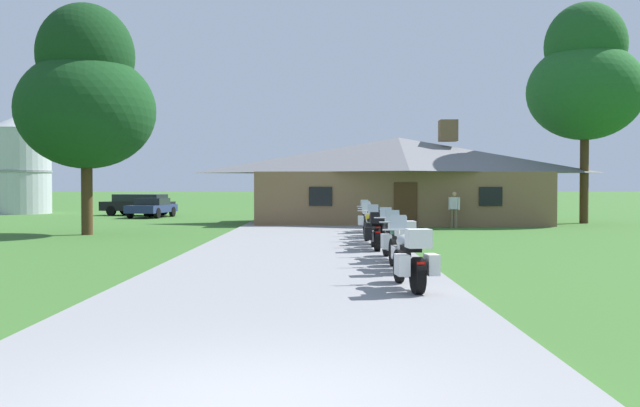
{
  "coord_description": "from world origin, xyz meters",
  "views": [
    {
      "loc": [
        0.68,
        -5.79,
        1.9
      ],
      "look_at": [
        0.5,
        23.98,
        1.18
      ],
      "focal_mm": 39.16,
      "sensor_mm": 36.0,
      "label": 1
    }
  ],
  "objects_px": {
    "motorcycle_green_second_in_row": "(400,245)",
    "motorcycle_green_farthest_in_row": "(366,219)",
    "tree_left_near": "(86,94)",
    "parked_black_suv_far_left": "(138,204)",
    "motorcycle_black_fourth_in_row": "(376,231)",
    "bystander_white_shirt_near_lodge": "(454,208)",
    "motorcycle_black_third_in_row": "(393,238)",
    "motorcycle_silver_sixth_in_row": "(370,222)",
    "tree_right_of_lodge": "(585,78)",
    "motorcycle_silver_nearest_to_camera": "(411,259)",
    "metal_silo_distant": "(20,164)",
    "parked_navy_sedan_far_left": "(152,207)",
    "motorcycle_yellow_fifth_in_row": "(373,226)"
  },
  "relations": [
    {
      "from": "motorcycle_black_fourth_in_row",
      "to": "bystander_white_shirt_near_lodge",
      "type": "bearing_deg",
      "value": 68.89
    },
    {
      "from": "tree_left_near",
      "to": "parked_navy_sedan_far_left",
      "type": "height_order",
      "value": "tree_left_near"
    },
    {
      "from": "tree_right_of_lodge",
      "to": "tree_left_near",
      "type": "relative_size",
      "value": 1.25
    },
    {
      "from": "motorcycle_black_fourth_in_row",
      "to": "motorcycle_green_second_in_row",
      "type": "bearing_deg",
      "value": -88.69
    },
    {
      "from": "motorcycle_green_farthest_in_row",
      "to": "motorcycle_silver_sixth_in_row",
      "type": "bearing_deg",
      "value": -91.71
    },
    {
      "from": "motorcycle_green_second_in_row",
      "to": "motorcycle_black_fourth_in_row",
      "type": "bearing_deg",
      "value": 87.52
    },
    {
      "from": "tree_right_of_lodge",
      "to": "metal_silo_distant",
      "type": "xyz_separation_m",
      "value": [
        -34.87,
        12.72,
        -4.02
      ]
    },
    {
      "from": "motorcycle_black_third_in_row",
      "to": "parked_black_suv_far_left",
      "type": "bearing_deg",
      "value": 110.84
    },
    {
      "from": "bystander_white_shirt_near_lodge",
      "to": "parked_black_suv_far_left",
      "type": "height_order",
      "value": "bystander_white_shirt_near_lodge"
    },
    {
      "from": "motorcycle_black_third_in_row",
      "to": "bystander_white_shirt_near_lodge",
      "type": "bearing_deg",
      "value": 68.41
    },
    {
      "from": "motorcycle_black_third_in_row",
      "to": "tree_left_near",
      "type": "distance_m",
      "value": 15.74
    },
    {
      "from": "motorcycle_black_fourth_in_row",
      "to": "parked_black_suv_far_left",
      "type": "relative_size",
      "value": 0.42
    },
    {
      "from": "motorcycle_black_third_in_row",
      "to": "motorcycle_black_fourth_in_row",
      "type": "relative_size",
      "value": 1.0
    },
    {
      "from": "motorcycle_black_third_in_row",
      "to": "motorcycle_silver_nearest_to_camera",
      "type": "bearing_deg",
      "value": -97.53
    },
    {
      "from": "motorcycle_silver_nearest_to_camera",
      "to": "metal_silo_distant",
      "type": "height_order",
      "value": "metal_silo_distant"
    },
    {
      "from": "parked_navy_sedan_far_left",
      "to": "motorcycle_black_third_in_row",
      "type": "bearing_deg",
      "value": -56.45
    },
    {
      "from": "motorcycle_yellow_fifth_in_row",
      "to": "tree_right_of_lodge",
      "type": "xyz_separation_m",
      "value": [
        11.89,
        13.56,
        6.91
      ]
    },
    {
      "from": "motorcycle_silver_nearest_to_camera",
      "to": "motorcycle_green_farthest_in_row",
      "type": "height_order",
      "value": "same"
    },
    {
      "from": "bystander_white_shirt_near_lodge",
      "to": "parked_navy_sedan_far_left",
      "type": "height_order",
      "value": "bystander_white_shirt_near_lodge"
    },
    {
      "from": "motorcycle_black_third_in_row",
      "to": "motorcycle_silver_sixth_in_row",
      "type": "relative_size",
      "value": 1.0
    },
    {
      "from": "motorcycle_silver_nearest_to_camera",
      "to": "tree_left_near",
      "type": "relative_size",
      "value": 0.23
    },
    {
      "from": "bystander_white_shirt_near_lodge",
      "to": "metal_silo_distant",
      "type": "relative_size",
      "value": 0.24
    },
    {
      "from": "motorcycle_black_fourth_in_row",
      "to": "motorcycle_green_farthest_in_row",
      "type": "xyz_separation_m",
      "value": [
        0.19,
        7.79,
        0.0
      ]
    },
    {
      "from": "motorcycle_green_farthest_in_row",
      "to": "tree_right_of_lodge",
      "type": "height_order",
      "value": "tree_right_of_lodge"
    },
    {
      "from": "motorcycle_black_fourth_in_row",
      "to": "metal_silo_distant",
      "type": "xyz_separation_m",
      "value": [
        -22.9,
        28.59,
        2.89
      ]
    },
    {
      "from": "motorcycle_silver_sixth_in_row",
      "to": "parked_navy_sedan_far_left",
      "type": "relative_size",
      "value": 0.47
    },
    {
      "from": "motorcycle_silver_sixth_in_row",
      "to": "metal_silo_distant",
      "type": "bearing_deg",
      "value": 128.72
    },
    {
      "from": "motorcycle_green_second_in_row",
      "to": "metal_silo_distant",
      "type": "distance_m",
      "value": 40.88
    },
    {
      "from": "motorcycle_green_farthest_in_row",
      "to": "bystander_white_shirt_near_lodge",
      "type": "distance_m",
      "value": 6.01
    },
    {
      "from": "motorcycle_green_farthest_in_row",
      "to": "parked_navy_sedan_far_left",
      "type": "xyz_separation_m",
      "value": [
        -12.34,
        14.76,
        0.03
      ]
    },
    {
      "from": "tree_left_near",
      "to": "parked_black_suv_far_left",
      "type": "bearing_deg",
      "value": 98.93
    },
    {
      "from": "motorcycle_silver_sixth_in_row",
      "to": "motorcycle_green_second_in_row",
      "type": "bearing_deg",
      "value": -95.67
    },
    {
      "from": "motorcycle_green_second_in_row",
      "to": "metal_silo_distant",
      "type": "height_order",
      "value": "metal_silo_distant"
    },
    {
      "from": "tree_right_of_lodge",
      "to": "parked_black_suv_far_left",
      "type": "bearing_deg",
      "value": 159.45
    },
    {
      "from": "motorcycle_green_second_in_row",
      "to": "motorcycle_green_farthest_in_row",
      "type": "height_order",
      "value": "same"
    },
    {
      "from": "motorcycle_black_fourth_in_row",
      "to": "motorcycle_silver_sixth_in_row",
      "type": "height_order",
      "value": "same"
    },
    {
      "from": "motorcycle_black_fourth_in_row",
      "to": "metal_silo_distant",
      "type": "bearing_deg",
      "value": 128.26
    },
    {
      "from": "bystander_white_shirt_near_lodge",
      "to": "parked_black_suv_far_left",
      "type": "relative_size",
      "value": 0.34
    },
    {
      "from": "metal_silo_distant",
      "to": "motorcycle_yellow_fifth_in_row",
      "type": "bearing_deg",
      "value": -48.83
    },
    {
      "from": "motorcycle_green_farthest_in_row",
      "to": "tree_left_near",
      "type": "distance_m",
      "value": 12.16
    },
    {
      "from": "tree_left_near",
      "to": "metal_silo_distant",
      "type": "relative_size",
      "value": 1.3
    },
    {
      "from": "motorcycle_black_third_in_row",
      "to": "motorcycle_black_fourth_in_row",
      "type": "distance_m",
      "value": 2.86
    },
    {
      "from": "motorcycle_black_third_in_row",
      "to": "motorcycle_silver_sixth_in_row",
      "type": "bearing_deg",
      "value": 85.04
    },
    {
      "from": "motorcycle_green_second_in_row",
      "to": "motorcycle_black_fourth_in_row",
      "type": "relative_size",
      "value": 1.0
    },
    {
      "from": "metal_silo_distant",
      "to": "tree_right_of_lodge",
      "type": "bearing_deg",
      "value": -20.04
    },
    {
      "from": "tree_right_of_lodge",
      "to": "bystander_white_shirt_near_lodge",
      "type": "bearing_deg",
      "value": -152.3
    },
    {
      "from": "tree_right_of_lodge",
      "to": "parked_black_suv_far_left",
      "type": "xyz_separation_m",
      "value": [
        -25.76,
        9.66,
        -6.74
      ]
    },
    {
      "from": "parked_navy_sedan_far_left",
      "to": "bystander_white_shirt_near_lodge",
      "type": "bearing_deg",
      "value": -24.88
    },
    {
      "from": "motorcycle_black_fourth_in_row",
      "to": "parked_navy_sedan_far_left",
      "type": "height_order",
      "value": "motorcycle_black_fourth_in_row"
    },
    {
      "from": "motorcycle_silver_sixth_in_row",
      "to": "tree_right_of_lodge",
      "type": "distance_m",
      "value": 17.47
    }
  ]
}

